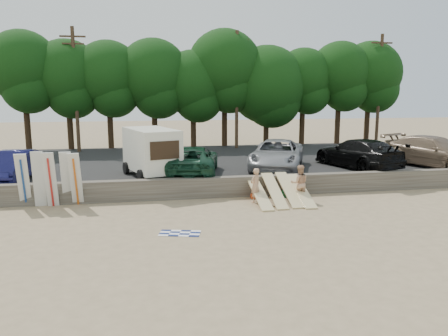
{
  "coord_description": "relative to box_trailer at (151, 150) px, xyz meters",
  "views": [
    {
      "loc": [
        -5.07,
        -17.68,
        5.17
      ],
      "look_at": [
        -1.35,
        3.0,
        1.44
      ],
      "focal_mm": 35.0,
      "sensor_mm": 36.0,
      "label": 1
    }
  ],
  "objects": [
    {
      "name": "treeline",
      "position": [
        4.95,
        12.21,
        4.27
      ],
      "size": [
        33.05,
        6.39,
        9.37
      ],
      "color": "#382616",
      "rests_on": "parking_lot"
    },
    {
      "name": "beach_towel",
      "position": [
        0.85,
        -7.58,
        -2.11
      ],
      "size": [
        1.83,
        1.83,
        0.0
      ],
      "primitive_type": "plane",
      "rotation": [
        0.0,
        0.0,
        -0.25
      ],
      "color": "white",
      "rests_on": "ground"
    },
    {
      "name": "car_3",
      "position": [
        11.97,
        0.61,
        -0.56
      ],
      "size": [
        3.85,
        6.32,
        1.71
      ],
      "primitive_type": "imported",
      "rotation": [
        0.0,
        0.0,
        3.41
      ],
      "color": "black",
      "rests_on": "parking_lot"
    },
    {
      "name": "surfboard_upright_0",
      "position": [
        -5.67,
        -2.82,
        -0.86
      ],
      "size": [
        0.59,
        0.88,
        2.5
      ],
      "primitive_type": "cube",
      "rotation": [
        0.3,
        0.0,
        0.11
      ],
      "color": "silver",
      "rests_on": "ground"
    },
    {
      "name": "surfboard_low_2",
      "position": [
        6.31,
        -3.75,
        -1.54
      ],
      "size": [
        0.56,
        2.82,
        1.16
      ],
      "primitive_type": "cube",
      "rotation": [
        0.37,
        0.0,
        0.0
      ],
      "color": "#D4BF86",
      "rests_on": "ground"
    },
    {
      "name": "surfboard_low_3",
      "position": [
        6.85,
        -3.93,
        -1.58
      ],
      "size": [
        0.56,
        2.85,
        1.06
      ],
      "primitive_type": "cube",
      "rotation": [
        0.34,
        0.0,
        0.0
      ],
      "color": "#D4BF86",
      "rests_on": "ground"
    },
    {
      "name": "beachgoer_a",
      "position": [
        4.7,
        -3.64,
        -1.3
      ],
      "size": [
        0.71,
        0.66,
        1.62
      ],
      "primitive_type": "imported",
      "rotation": [
        0.0,
        0.0,
        3.76
      ],
      "color": "tan",
      "rests_on": "ground"
    },
    {
      "name": "cooler",
      "position": [
        6.42,
        -2.92,
        -1.95
      ],
      "size": [
        0.46,
        0.42,
        0.32
      ],
      "primitive_type": "cube",
      "rotation": [
        0.0,
        0.0,
        -0.38
      ],
      "color": "#238145",
      "rests_on": "ground"
    },
    {
      "name": "surfboard_low_0",
      "position": [
        4.86,
        -3.91,
        -1.68
      ],
      "size": [
        0.56,
        2.91,
        0.87
      ],
      "primitive_type": "cube",
      "rotation": [
        0.27,
        0.0,
        0.0
      ],
      "color": "#D4BF86",
      "rests_on": "ground"
    },
    {
      "name": "gear_bag",
      "position": [
        4.83,
        -2.92,
        -2.0
      ],
      "size": [
        0.31,
        0.26,
        0.22
      ],
      "primitive_type": "cube",
      "rotation": [
        0.0,
        0.0,
        0.04
      ],
      "color": "#F04E1C",
      "rests_on": "ground"
    },
    {
      "name": "car_2",
      "position": [
        7.18,
        1.07,
        -0.58
      ],
      "size": [
        4.87,
        6.62,
        1.67
      ],
      "primitive_type": "imported",
      "rotation": [
        0.0,
        0.0,
        -0.39
      ],
      "color": "#96969B",
      "rests_on": "parking_lot"
    },
    {
      "name": "surfboard_upright_2",
      "position": [
        -4.5,
        -2.94,
        -0.84
      ],
      "size": [
        0.5,
        0.68,
        2.54
      ],
      "primitive_type": "cube",
      "rotation": [
        0.24,
        0.0,
        0.0
      ],
      "color": "silver",
      "rests_on": "ground"
    },
    {
      "name": "car_4",
      "position": [
        16.6,
        0.09,
        -0.51
      ],
      "size": [
        4.71,
        6.68,
        1.8
      ],
      "primitive_type": "imported",
      "rotation": [
        0.0,
        0.0,
        0.4
      ],
      "color": "#7E6750",
      "rests_on": "parking_lot"
    },
    {
      "name": "surfboard_upright_4",
      "position": [
        -3.44,
        -2.91,
        -0.87
      ],
      "size": [
        0.5,
        0.86,
        2.49
      ],
      "primitive_type": "cube",
      "rotation": [
        0.31,
        0.0,
        -0.0
      ],
      "color": "silver",
      "rests_on": "ground"
    },
    {
      "name": "surfboard_low_1",
      "position": [
        5.57,
        -3.85,
        -1.53
      ],
      "size": [
        0.56,
        2.82,
        1.16
      ],
      "primitive_type": "cube",
      "rotation": [
        0.37,
        0.0,
        0.0
      ],
      "color": "#D4BF86",
      "rests_on": "ground"
    },
    {
      "name": "utility_poles",
      "position": [
        6.8,
        10.68,
        3.31
      ],
      "size": [
        25.8,
        0.26,
        9.0
      ],
      "color": "#473321",
      "rests_on": "parking_lot"
    },
    {
      "name": "surfboard_upright_1",
      "position": [
        -5.03,
        -2.8,
        -0.83
      ],
      "size": [
        0.56,
        0.58,
        2.57
      ],
      "primitive_type": "cube",
      "rotation": [
        0.18,
        0.0,
        0.12
      ],
      "color": "silver",
      "rests_on": "ground"
    },
    {
      "name": "box_trailer",
      "position": [
        0.0,
        0.0,
        0.0
      ],
      "size": [
        3.16,
        4.37,
        2.52
      ],
      "rotation": [
        0.0,
        0.0,
        0.31
      ],
      "color": "silver",
      "rests_on": "parking_lot"
    },
    {
      "name": "seawall",
      "position": [
        4.8,
        -2.32,
        -1.61
      ],
      "size": [
        44.0,
        0.5,
        1.0
      ],
      "primitive_type": "cube",
      "color": "#6B6356",
      "rests_on": "ground"
    },
    {
      "name": "beachgoer_b",
      "position": [
        6.79,
        -3.84,
        -1.24
      ],
      "size": [
        0.95,
        0.79,
        1.75
      ],
      "primitive_type": "imported",
      "rotation": [
        0.0,
        0.0,
        2.97
      ],
      "color": "tan",
      "rests_on": "ground"
    },
    {
      "name": "ground",
      "position": [
        4.8,
        -5.32,
        -2.11
      ],
      "size": [
        120.0,
        120.0,
        0.0
      ],
      "primitive_type": "plane",
      "color": "tan",
      "rests_on": "ground"
    },
    {
      "name": "car_1",
      "position": [
        2.23,
        0.32,
        -0.66
      ],
      "size": [
        3.51,
        5.83,
        1.51
      ],
      "primitive_type": "imported",
      "rotation": [
        0.0,
        0.0,
        2.95
      ],
      "color": "#163E29",
      "rests_on": "parking_lot"
    },
    {
      "name": "surfboard_upright_3",
      "position": [
        -3.84,
        -2.71,
        -0.85
      ],
      "size": [
        0.55,
        0.77,
        2.53
      ],
      "primitive_type": "cube",
      "rotation": [
        0.26,
        0.0,
        0.07
      ],
      "color": "silver",
      "rests_on": "ground"
    },
    {
      "name": "parking_lot",
      "position": [
        4.8,
        5.18,
        -1.76
      ],
      "size": [
        44.0,
        14.5,
        0.7
      ],
      "primitive_type": "cube",
      "color": "#282828",
      "rests_on": "ground"
    },
    {
      "name": "car_0",
      "position": [
        -6.86,
        0.28,
        -0.67
      ],
      "size": [
        2.06,
        4.64,
        1.48
      ],
      "primitive_type": "imported",
      "rotation": [
        0.0,
        0.0,
        -0.11
      ],
      "color": "#121240",
      "rests_on": "parking_lot"
    }
  ]
}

